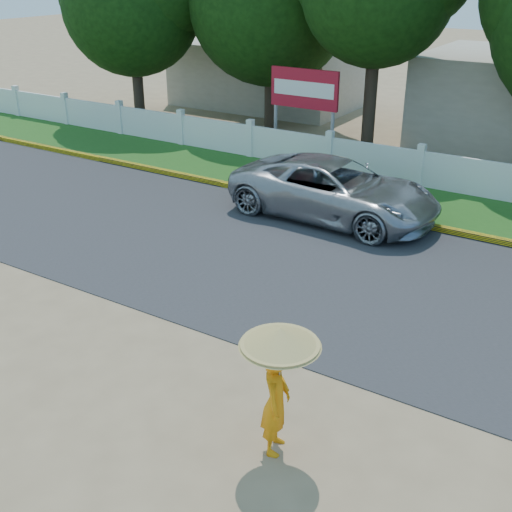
# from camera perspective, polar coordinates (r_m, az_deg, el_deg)

# --- Properties ---
(ground) EXTENTS (120.00, 120.00, 0.00)m
(ground) POSITION_cam_1_polar(r_m,az_deg,el_deg) (10.96, -5.65, -9.94)
(ground) COLOR #9E8460
(ground) RESTS_ON ground
(road) EXTENTS (60.00, 7.00, 0.02)m
(road) POSITION_cam_1_polar(r_m,az_deg,el_deg) (14.26, 5.35, -1.12)
(road) COLOR #38383A
(road) RESTS_ON ground
(grass_verge) EXTENTS (60.00, 3.50, 0.03)m
(grass_verge) POSITION_cam_1_polar(r_m,az_deg,el_deg) (18.75, 12.73, 4.89)
(grass_verge) COLOR #2D601E
(grass_verge) RESTS_ON ground
(curb) EXTENTS (40.00, 0.18, 0.16)m
(curb) POSITION_cam_1_polar(r_m,az_deg,el_deg) (17.23, 10.78, 3.50)
(curb) COLOR yellow
(curb) RESTS_ON ground
(fence) EXTENTS (40.00, 0.10, 1.10)m
(fence) POSITION_cam_1_polar(r_m,az_deg,el_deg) (19.90, 14.35, 7.51)
(fence) COLOR silver
(fence) RESTS_ON ground
(building_far) EXTENTS (8.00, 5.00, 2.80)m
(building_far) POSITION_cam_1_polar(r_m,az_deg,el_deg) (30.74, 1.09, 15.85)
(building_far) COLOR #B7AD99
(building_far) RESTS_ON ground
(vehicle) EXTENTS (5.59, 2.72, 1.53)m
(vehicle) POSITION_cam_1_polar(r_m,az_deg,el_deg) (16.95, 6.98, 5.87)
(vehicle) COLOR #A0A2A7
(vehicle) RESTS_ON ground
(monk_with_parasol) EXTENTS (1.08, 1.08, 1.97)m
(monk_with_parasol) POSITION_cam_1_polar(r_m,az_deg,el_deg) (8.60, 1.95, -10.32)
(monk_with_parasol) COLOR orange
(monk_with_parasol) RESTS_ON ground
(billboard) EXTENTS (2.50, 0.13, 2.95)m
(billboard) POSITION_cam_1_polar(r_m,az_deg,el_deg) (22.22, 4.30, 14.21)
(billboard) COLOR gray
(billboard) RESTS_ON ground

